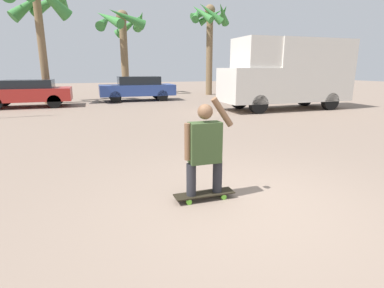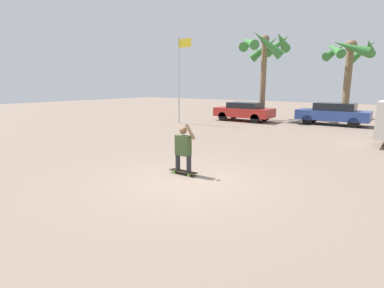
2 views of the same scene
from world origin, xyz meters
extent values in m
plane|color=gray|center=(0.00, 0.00, 0.00)|extent=(80.00, 80.00, 0.00)
cube|color=black|center=(-0.51, 0.41, 0.09)|extent=(0.90, 0.24, 0.02)
cylinder|color=#66C633|center=(-0.79, 0.31, 0.04)|extent=(0.08, 0.03, 0.08)
cylinder|color=#66C633|center=(-0.79, 0.51, 0.04)|extent=(0.08, 0.03, 0.08)
cylinder|color=#66C633|center=(-0.24, 0.31, 0.04)|extent=(0.08, 0.03, 0.08)
cylinder|color=#66C633|center=(-0.24, 0.51, 0.04)|extent=(0.08, 0.03, 0.08)
cylinder|color=#28282D|center=(-0.72, 0.41, 0.34)|extent=(0.14, 0.14, 0.48)
cylinder|color=#28282D|center=(-0.31, 0.41, 0.34)|extent=(0.14, 0.14, 0.48)
cube|color=#384C28|center=(-0.51, 0.41, 0.87)|extent=(0.46, 0.22, 0.59)
sphere|color=brown|center=(-0.51, 0.41, 1.31)|extent=(0.22, 0.22, 0.22)
cylinder|color=brown|center=(-0.77, 0.41, 0.90)|extent=(0.09, 0.09, 0.52)
cylinder|color=brown|center=(-0.26, 0.41, 1.30)|extent=(0.34, 0.09, 0.44)
cylinder|color=black|center=(-0.67, 14.15, 0.32)|extent=(0.65, 0.22, 0.65)
cylinder|color=black|center=(-0.67, 15.66, 0.32)|extent=(0.65, 0.22, 0.65)
cylinder|color=black|center=(2.05, 14.15, 0.32)|extent=(0.65, 0.22, 0.65)
cylinder|color=black|center=(2.05, 15.66, 0.32)|extent=(0.65, 0.22, 0.65)
cube|color=#2D4793|center=(0.69, 14.91, 0.64)|extent=(4.39, 1.73, 0.63)
cube|color=black|center=(0.80, 14.91, 1.20)|extent=(2.42, 1.52, 0.48)
cylinder|color=black|center=(-6.25, 12.66, 0.32)|extent=(0.65, 0.22, 0.65)
cylinder|color=black|center=(-6.25, 14.35, 0.32)|extent=(0.65, 0.22, 0.65)
cylinder|color=black|center=(-3.71, 12.66, 0.32)|extent=(0.65, 0.22, 0.65)
cylinder|color=black|center=(-3.71, 14.35, 0.32)|extent=(0.65, 0.22, 0.65)
cube|color=#B22823|center=(-4.98, 13.50, 0.64)|extent=(4.09, 1.91, 0.63)
cube|color=black|center=(-4.88, 13.50, 1.15)|extent=(2.25, 1.68, 0.40)
cylinder|color=brown|center=(0.59, 19.99, 2.76)|extent=(0.54, 0.54, 5.53)
sphere|color=brown|center=(0.59, 19.99, 5.53)|extent=(0.86, 0.86, 0.86)
cone|color=#387F38|center=(1.85, 20.00, 5.30)|extent=(0.72, 2.61, 1.42)
cone|color=#387F38|center=(1.24, 21.06, 5.12)|extent=(2.50, 1.89, 1.95)
cone|color=#387F38|center=(-0.57, 20.45, 5.22)|extent=(1.61, 2.66, 1.67)
cone|color=#387F38|center=(-0.42, 19.24, 5.25)|extent=(2.10, 2.50, 1.58)
cone|color=#387F38|center=(0.76, 18.74, 5.27)|extent=(2.67, 1.05, 1.51)
cylinder|color=brown|center=(-4.26, 15.04, 2.90)|extent=(0.40, 0.40, 5.80)
sphere|color=brown|center=(-4.26, 15.04, 5.80)|extent=(0.65, 0.65, 0.65)
cone|color=#387F38|center=(-3.04, 15.16, 5.58)|extent=(0.92, 2.61, 1.39)
cone|color=#387F38|center=(-3.70, 16.14, 5.49)|extent=(2.56, 1.77, 1.65)
cone|color=#387F38|center=(-4.74, 16.18, 5.33)|extent=(2.42, 1.55, 2.10)
cone|color=#387F38|center=(-5.48, 14.83, 5.58)|extent=(1.12, 2.63, 1.40)
cone|color=#387F38|center=(-5.12, 14.16, 5.59)|extent=(2.31, 2.27, 1.36)
cone|color=#387F38|center=(-3.62, 13.99, 5.33)|extent=(2.35, 1.80, 2.10)
cylinder|color=#B7B7BC|center=(-7.96, 9.68, 2.82)|extent=(0.09, 0.09, 5.65)
sphere|color=#B7B7BC|center=(-7.96, 9.68, 5.70)|extent=(0.12, 0.12, 0.12)
cube|color=yellow|center=(-7.43, 9.68, 5.23)|extent=(0.98, 0.02, 0.54)
camera|label=1|loc=(-2.00, -3.43, 1.89)|focal=28.00mm
camera|label=2|loc=(4.67, -6.33, 2.61)|focal=28.00mm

